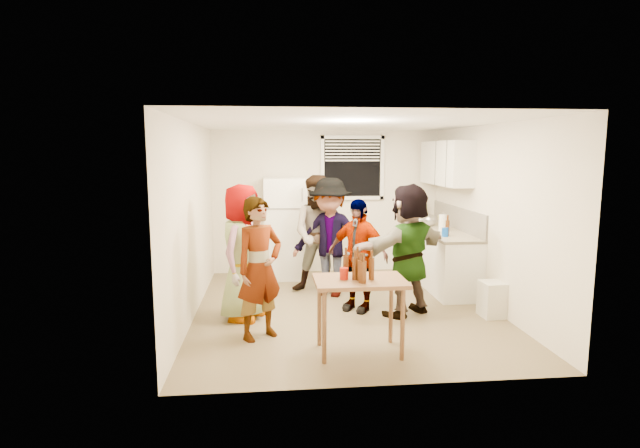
{
  "coord_description": "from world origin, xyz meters",
  "views": [
    {
      "loc": [
        -1.0,
        -6.49,
        2.13
      ],
      "look_at": [
        -0.32,
        0.23,
        1.15
      ],
      "focal_mm": 28.0,
      "sensor_mm": 36.0,
      "label": 1
    }
  ],
  "objects": [
    {
      "name": "beer_bottle_table",
      "position": [
        -0.08,
        -1.52,
        0.81
      ],
      "size": [
        0.06,
        0.06,
        0.21
      ],
      "primitive_type": "cylinder",
      "color": "#47230C",
      "rests_on": "serving_table"
    },
    {
      "name": "counter_lower",
      "position": [
        1.7,
        1.15,
        0.43
      ],
      "size": [
        0.6,
        2.2,
        0.86
      ],
      "primitive_type": "cube",
      "color": "white",
      "rests_on": "ground"
    },
    {
      "name": "picture_frame",
      "position": [
        1.92,
        1.76,
        0.97
      ],
      "size": [
        0.02,
        0.17,
        0.14
      ],
      "primitive_type": "cube",
      "color": "gold",
      "rests_on": "countertop"
    },
    {
      "name": "guest_back_left",
      "position": [
        -0.25,
        0.89,
        0.0
      ],
      "size": [
        1.27,
        1.94,
        0.68
      ],
      "primitive_type": "imported",
      "rotation": [
        0.0,
        0.0,
        -0.24
      ],
      "color": "brown",
      "rests_on": "ground"
    },
    {
      "name": "backsplash",
      "position": [
        1.99,
        1.15,
        1.08
      ],
      "size": [
        0.03,
        2.2,
        0.36
      ],
      "primitive_type": "cube",
      "color": "#B3ACA3",
      "rests_on": "countertop"
    },
    {
      "name": "wine_bottle",
      "position": [
        1.75,
        2.12,
        0.9
      ],
      "size": [
        0.08,
        0.08,
        0.31
      ],
      "primitive_type": "cylinder",
      "color": "black",
      "rests_on": "countertop"
    },
    {
      "name": "guest_grey",
      "position": [
        -1.36,
        -0.21,
        0.0
      ],
      "size": [
        1.93,
        1.46,
        0.55
      ],
      "primitive_type": "imported",
      "rotation": [
        0.0,
        0.0,
        1.17
      ],
      "color": "#9A9A9A",
      "rests_on": "ground"
    },
    {
      "name": "paper_towel",
      "position": [
        1.68,
        0.98,
        0.9
      ],
      "size": [
        0.12,
        0.12,
        0.26
      ],
      "primitive_type": "cylinder",
      "color": "white",
      "rests_on": "countertop"
    },
    {
      "name": "refrigerator",
      "position": [
        -0.75,
        1.88,
        0.85
      ],
      "size": [
        0.7,
        0.7,
        1.7
      ],
      "primitive_type": "cube",
      "color": "white",
      "rests_on": "ground"
    },
    {
      "name": "guest_stripe",
      "position": [
        -1.13,
        -0.92,
        0.0
      ],
      "size": [
        1.43,
        1.68,
        0.39
      ],
      "primitive_type": "imported",
      "rotation": [
        0.0,
        0.0,
        0.62
      ],
      "color": "#141933",
      "rests_on": "ground"
    },
    {
      "name": "guest_orange",
      "position": [
        0.78,
        -0.26,
        0.0
      ],
      "size": [
        2.28,
        2.32,
        0.51
      ],
      "primitive_type": "imported",
      "rotation": [
        0.0,
        0.0,
        3.7
      ],
      "color": "#B97943",
      "rests_on": "ground"
    },
    {
      "name": "upper_cabinets",
      "position": [
        1.83,
        1.35,
        1.95
      ],
      "size": [
        0.34,
        1.6,
        0.7
      ],
      "primitive_type": "cube",
      "color": "white",
      "rests_on": "room"
    },
    {
      "name": "guest_back_right",
      "position": [
        -0.13,
        0.71,
        0.0
      ],
      "size": [
        1.76,
        2.07,
        0.65
      ],
      "primitive_type": "imported",
      "rotation": [
        0.0,
        0.0,
        -0.42
      ],
      "color": "#46464B",
      "rests_on": "ground"
    },
    {
      "name": "guest_black",
      "position": [
        0.16,
        -0.02,
        0.0
      ],
      "size": [
        1.64,
        1.74,
        0.37
      ],
      "primitive_type": "imported",
      "rotation": [
        0.0,
        0.0,
        -0.68
      ],
      "color": "black",
      "rests_on": "ground"
    },
    {
      "name": "beer_bottle_counter",
      "position": [
        1.6,
        0.55,
        0.9
      ],
      "size": [
        0.06,
        0.06,
        0.23
      ],
      "primitive_type": "cylinder",
      "color": "#47230C",
      "rests_on": "countertop"
    },
    {
      "name": "trash_bin",
      "position": [
        1.87,
        -0.48,
        0.25
      ],
      "size": [
        0.33,
        0.33,
        0.46
      ],
      "primitive_type": "cube",
      "rotation": [
        0.0,
        0.0,
        0.05
      ],
      "color": "beige",
      "rests_on": "ground"
    },
    {
      "name": "room",
      "position": [
        0.0,
        0.0,
        0.0
      ],
      "size": [
        4.0,
        4.5,
        2.5
      ],
      "primitive_type": null,
      "color": "silver",
      "rests_on": "ground"
    },
    {
      "name": "window",
      "position": [
        0.45,
        2.21,
        1.85
      ],
      "size": [
        1.12,
        0.1,
        1.06
      ],
      "primitive_type": null,
      "color": "white",
      "rests_on": "room"
    },
    {
      "name": "red_cup",
      "position": [
        -0.24,
        -1.45,
        0.81
      ],
      "size": [
        0.09,
        0.09,
        0.12
      ],
      "primitive_type": "cylinder",
      "color": "#9A1607",
      "rests_on": "serving_table"
    },
    {
      "name": "serving_table",
      "position": [
        -0.07,
        -1.46,
        0.0
      ],
      "size": [
        0.96,
        0.64,
        0.81
      ],
      "primitive_type": null,
      "rotation": [
        0.0,
        0.0,
        0.0
      ],
      "color": "brown",
      "rests_on": "ground"
    },
    {
      "name": "blue_cup",
      "position": [
        1.54,
        0.48,
        0.9
      ],
      "size": [
        0.1,
        0.1,
        0.13
      ],
      "primitive_type": "cylinder",
      "color": "#0D44A9",
      "rests_on": "countertop"
    },
    {
      "name": "countertop",
      "position": [
        1.7,
        1.15,
        0.88
      ],
      "size": [
        0.64,
        2.22,
        0.04
      ],
      "primitive_type": "cube",
      "color": "#C2B59B",
      "rests_on": "counter_lower"
    },
    {
      "name": "kettle",
      "position": [
        1.65,
        1.53,
        0.9
      ],
      "size": [
        0.32,
        0.3,
        0.22
      ],
      "primitive_type": null,
      "rotation": [
        0.0,
        0.0,
        -0.37
      ],
      "color": "silver",
      "rests_on": "countertop"
    }
  ]
}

